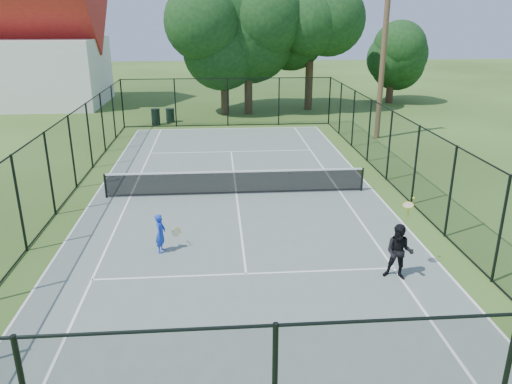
{
  "coord_description": "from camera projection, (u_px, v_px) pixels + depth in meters",
  "views": [
    {
      "loc": [
        -0.68,
        -18.38,
        6.72
      ],
      "look_at": [
        0.54,
        -3.0,
        1.2
      ],
      "focal_mm": 35.0,
      "sensor_mm": 36.0,
      "label": 1
    }
  ],
  "objects": [
    {
      "name": "ground",
      "position": [
        236.0,
        195.0,
        19.57
      ],
      "size": [
        120.0,
        120.0,
        0.0
      ],
      "primitive_type": "plane",
      "color": "#334C1A"
    },
    {
      "name": "tennis_court",
      "position": [
        236.0,
        195.0,
        19.56
      ],
      "size": [
        11.0,
        24.0,
        0.06
      ],
      "primitive_type": "cube",
      "color": "slate",
      "rests_on": "ground"
    },
    {
      "name": "tennis_net",
      "position": [
        236.0,
        182.0,
        19.38
      ],
      "size": [
        10.08,
        0.08,
        0.95
      ],
      "color": "black",
      "rests_on": "tennis_court"
    },
    {
      "name": "fence",
      "position": [
        236.0,
        159.0,
        19.07
      ],
      "size": [
        13.1,
        26.1,
        3.0
      ],
      "color": "black",
      "rests_on": "ground"
    },
    {
      "name": "tree_near_left",
      "position": [
        224.0,
        41.0,
        33.73
      ],
      "size": [
        6.19,
        6.19,
        8.07
      ],
      "color": "#332114",
      "rests_on": "ground"
    },
    {
      "name": "tree_near_mid",
      "position": [
        248.0,
        28.0,
        33.62
      ],
      "size": [
        7.2,
        7.2,
        9.41
      ],
      "color": "#332114",
      "rests_on": "ground"
    },
    {
      "name": "tree_near_right",
      "position": [
        310.0,
        41.0,
        35.57
      ],
      "size": [
        5.57,
        5.57,
        7.69
      ],
      "color": "#332114",
      "rests_on": "ground"
    },
    {
      "name": "tree_far_right",
      "position": [
        393.0,
        57.0,
        38.79
      ],
      "size": [
        4.31,
        4.31,
        5.71
      ],
      "color": "#332114",
      "rests_on": "ground"
    },
    {
      "name": "trash_bin_left",
      "position": [
        156.0,
        117.0,
        31.85
      ],
      "size": [
        0.58,
        0.58,
        1.03
      ],
      "color": "black",
      "rests_on": "ground"
    },
    {
      "name": "trash_bin_right",
      "position": [
        170.0,
        115.0,
        32.66
      ],
      "size": [
        0.58,
        0.58,
        0.9
      ],
      "color": "black",
      "rests_on": "ground"
    },
    {
      "name": "utility_pole",
      "position": [
        383.0,
        63.0,
        27.23
      ],
      "size": [
        1.4,
        0.3,
        8.27
      ],
      "color": "#4C3823",
      "rests_on": "ground"
    },
    {
      "name": "player_blue",
      "position": [
        161.0,
        233.0,
        14.63
      ],
      "size": [
        0.76,
        0.48,
        1.19
      ],
      "color": "#173AC3",
      "rests_on": "tennis_court"
    },
    {
      "name": "player_black",
      "position": [
        399.0,
        252.0,
        13.08
      ],
      "size": [
        1.0,
        1.09,
        2.07
      ],
      "color": "black",
      "rests_on": "tennis_court"
    }
  ]
}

